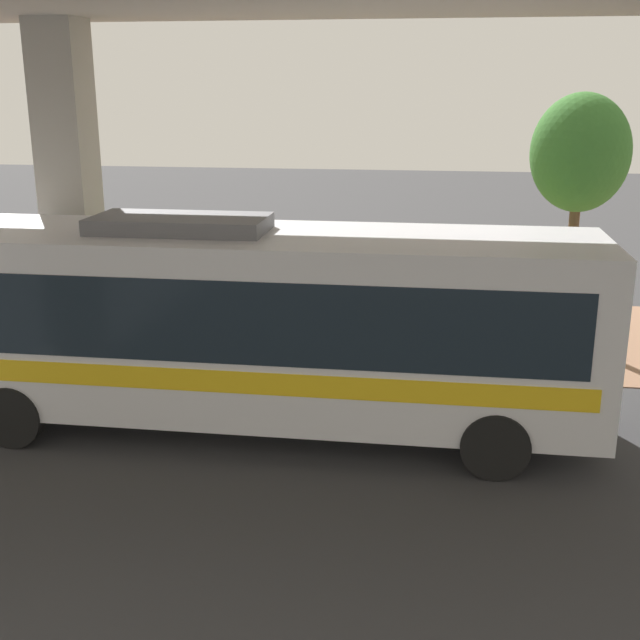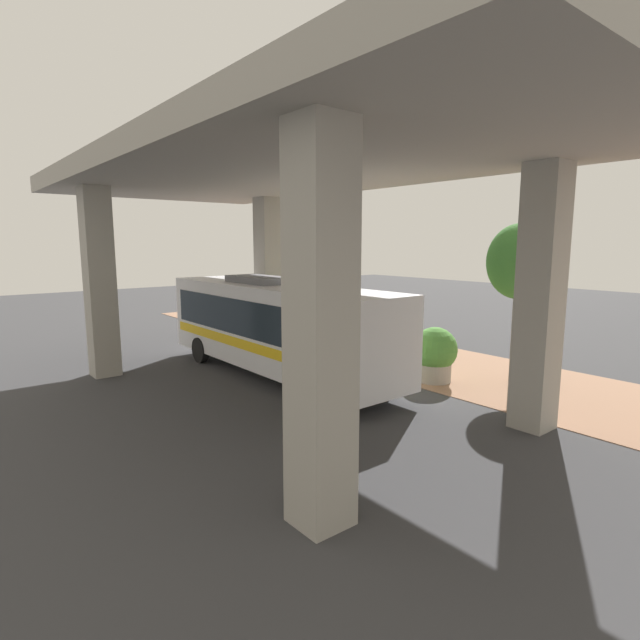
{
  "view_description": "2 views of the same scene",
  "coord_description": "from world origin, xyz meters",
  "px_view_note": "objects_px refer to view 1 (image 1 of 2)",
  "views": [
    {
      "loc": [
        14.74,
        0.66,
        5.44
      ],
      "look_at": [
        1.93,
        -1.2,
        1.65
      ],
      "focal_mm": 45.0,
      "sensor_mm": 36.0,
      "label": 1
    },
    {
      "loc": [
        12.45,
        12.24,
        4.72
      ],
      "look_at": [
        0.53,
        -2.5,
        1.75
      ],
      "focal_mm": 28.0,
      "sensor_mm": 36.0,
      "label": 2
    }
  ],
  "objects_px": {
    "planter_middle": "(491,319)",
    "planter_extra": "(208,304)",
    "fire_hydrant": "(138,326)",
    "planter_back": "(312,316)",
    "street_tree_near": "(580,155)",
    "bus": "(251,317)",
    "planter_front": "(399,311)"
  },
  "relations": [
    {
      "from": "planter_middle",
      "to": "planter_extra",
      "type": "bearing_deg",
      "value": -95.69
    },
    {
      "from": "fire_hydrant",
      "to": "planter_middle",
      "type": "relative_size",
      "value": 0.49
    },
    {
      "from": "planter_extra",
      "to": "planter_back",
      "type": "bearing_deg",
      "value": 84.47
    },
    {
      "from": "planter_extra",
      "to": "street_tree_near",
      "type": "bearing_deg",
      "value": 99.87
    },
    {
      "from": "planter_back",
      "to": "street_tree_near",
      "type": "distance_m",
      "value": 6.55
    },
    {
      "from": "bus",
      "to": "planter_back",
      "type": "height_order",
      "value": "bus"
    },
    {
      "from": "bus",
      "to": "planter_back",
      "type": "distance_m",
      "value": 4.27
    },
    {
      "from": "fire_hydrant",
      "to": "planter_extra",
      "type": "distance_m",
      "value": 1.58
    },
    {
      "from": "fire_hydrant",
      "to": "street_tree_near",
      "type": "relative_size",
      "value": 0.17
    },
    {
      "from": "planter_extra",
      "to": "street_tree_near",
      "type": "xyz_separation_m",
      "value": [
        -1.35,
        7.77,
        3.17
      ]
    },
    {
      "from": "planter_middle",
      "to": "street_tree_near",
      "type": "relative_size",
      "value": 0.35
    },
    {
      "from": "street_tree_near",
      "to": "planter_extra",
      "type": "bearing_deg",
      "value": -80.13
    },
    {
      "from": "fire_hydrant",
      "to": "planter_extra",
      "type": "height_order",
      "value": "planter_extra"
    },
    {
      "from": "planter_front",
      "to": "bus",
      "type": "bearing_deg",
      "value": -25.59
    },
    {
      "from": "fire_hydrant",
      "to": "planter_back",
      "type": "height_order",
      "value": "planter_back"
    },
    {
      "from": "planter_front",
      "to": "planter_extra",
      "type": "height_order",
      "value": "planter_extra"
    },
    {
      "from": "planter_middle",
      "to": "planter_extra",
      "type": "distance_m",
      "value": 6.04
    },
    {
      "from": "fire_hydrant",
      "to": "planter_back",
      "type": "bearing_deg",
      "value": 95.07
    },
    {
      "from": "planter_middle",
      "to": "street_tree_near",
      "type": "xyz_separation_m",
      "value": [
        -1.95,
        1.76,
        3.1
      ]
    },
    {
      "from": "planter_front",
      "to": "planter_middle",
      "type": "xyz_separation_m",
      "value": [
        0.79,
        1.88,
        0.14
      ]
    },
    {
      "from": "fire_hydrant",
      "to": "planter_front",
      "type": "height_order",
      "value": "planter_front"
    },
    {
      "from": "fire_hydrant",
      "to": "planter_front",
      "type": "distance_m",
      "value": 5.61
    },
    {
      "from": "planter_extra",
      "to": "street_tree_near",
      "type": "height_order",
      "value": "street_tree_near"
    },
    {
      "from": "bus",
      "to": "planter_extra",
      "type": "relative_size",
      "value": 6.03
    },
    {
      "from": "fire_hydrant",
      "to": "planter_extra",
      "type": "bearing_deg",
      "value": 111.44
    },
    {
      "from": "planter_front",
      "to": "planter_back",
      "type": "xyz_separation_m",
      "value": [
        0.41,
        -1.82,
        -0.05
      ]
    },
    {
      "from": "planter_middle",
      "to": "fire_hydrant",
      "type": "bearing_deg",
      "value": -90.34
    },
    {
      "from": "bus",
      "to": "fire_hydrant",
      "type": "bearing_deg",
      "value": -138.08
    },
    {
      "from": "fire_hydrant",
      "to": "planter_extra",
      "type": "relative_size",
      "value": 0.51
    },
    {
      "from": "planter_back",
      "to": "street_tree_near",
      "type": "relative_size",
      "value": 0.3
    },
    {
      "from": "bus",
      "to": "planter_middle",
      "type": "xyz_separation_m",
      "value": [
        -3.73,
        4.04,
        -0.93
      ]
    },
    {
      "from": "bus",
      "to": "street_tree_near",
      "type": "xyz_separation_m",
      "value": [
        -5.68,
        5.79,
        2.16
      ]
    }
  ]
}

